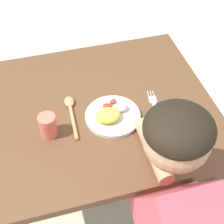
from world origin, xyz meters
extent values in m
plane|color=beige|center=(0.00, 0.00, 0.00)|extent=(8.00, 8.00, 0.00)
cube|color=brown|center=(0.00, 0.00, 0.74)|extent=(1.03, 0.78, 0.03)
cube|color=brown|center=(0.45, -0.32, 0.36)|extent=(0.07, 0.07, 0.72)
cube|color=brown|center=(0.45, 0.32, 0.36)|extent=(0.07, 0.07, 0.72)
cylinder|color=silver|center=(0.11, -0.07, 0.76)|extent=(0.21, 0.21, 0.02)
ellipsoid|color=yellow|center=(0.09, -0.09, 0.79)|extent=(0.09, 0.07, 0.04)
ellipsoid|color=red|center=(0.13, -0.01, 0.78)|extent=(0.03, 0.03, 0.02)
ellipsoid|color=red|center=(0.10, -0.03, 0.78)|extent=(0.04, 0.03, 0.02)
ellipsoid|color=white|center=(0.15, -0.05, 0.78)|extent=(0.05, 0.04, 0.03)
cube|color=silver|center=(0.28, -0.11, 0.76)|extent=(0.03, 0.15, 0.01)
cube|color=silver|center=(0.29, -0.02, 0.76)|extent=(0.03, 0.04, 0.01)
cylinder|color=silver|center=(0.30, 0.01, 0.76)|extent=(0.01, 0.03, 0.00)
cylinder|color=silver|center=(0.29, 0.01, 0.76)|extent=(0.01, 0.03, 0.00)
cylinder|color=silver|center=(0.28, 0.01, 0.76)|extent=(0.01, 0.03, 0.00)
cylinder|color=tan|center=(-0.04, -0.06, 0.76)|extent=(0.02, 0.16, 0.01)
ellipsoid|color=tan|center=(-0.03, 0.05, 0.76)|extent=(0.04, 0.06, 0.02)
cylinder|color=#E36953|center=(-0.13, -0.08, 0.80)|extent=(0.06, 0.06, 0.09)
cube|color=#CC4C59|center=(0.20, -0.48, 0.74)|extent=(0.21, 0.30, 0.40)
sphere|color=tan|center=(0.20, -0.39, 0.99)|extent=(0.19, 0.19, 0.19)
ellipsoid|color=black|center=(0.20, -0.39, 1.04)|extent=(0.19, 0.19, 0.10)
cylinder|color=tan|center=(0.20, -0.27, 0.78)|extent=(0.05, 0.25, 0.05)
camera|label=1|loc=(-0.12, -0.88, 1.70)|focal=54.01mm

